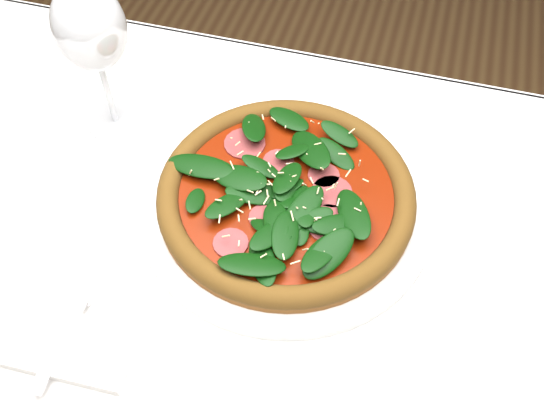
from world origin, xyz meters
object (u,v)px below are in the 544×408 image
(plate, at_px, (286,202))
(napkin, at_px, (63,345))
(wine_glass, at_px, (90,31))
(pizza, at_px, (286,191))

(plate, height_order, napkin, plate)
(plate, xyz_separation_m, wine_glass, (-0.28, 0.08, 0.15))
(wine_glass, bearing_deg, napkin, -74.58)
(plate, xyz_separation_m, napkin, (-0.19, -0.26, -0.00))
(wine_glass, height_order, napkin, wine_glass)
(napkin, bearing_deg, pizza, 54.44)
(pizza, height_order, napkin, pizza)
(plate, bearing_deg, wine_glass, 163.91)
(pizza, distance_m, wine_glass, 0.32)
(wine_glass, bearing_deg, plate, -16.09)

